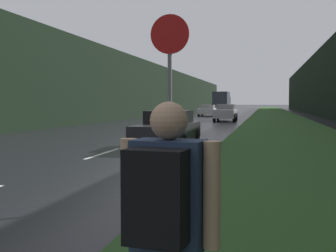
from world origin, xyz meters
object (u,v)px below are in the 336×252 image
Objects in this scene: car_passing_far at (226,112)px; car_oncoming at (208,110)px; stop_sign at (170,90)px; car_passing_near at (168,129)px; delivery_truck at (222,102)px; hitchhiker_with_backpack at (167,231)px.

car_passing_far is 1.03× the size of car_oncoming.
stop_sign reaches higher than car_passing_near.
car_passing_near is 0.61× the size of delivery_truck.
stop_sign is at bearing 93.52° from car_passing_far.
delivery_truck is (0.00, 17.00, 1.06)m from car_oncoming.
stop_sign is 8.51m from car_passing_near.
stop_sign is 0.67× the size of car_passing_far.
hitchhiker_with_backpack is at bearing -82.60° from car_oncoming.
car_passing_far is 0.63× the size of delivery_truck.
stop_sign is 4.85m from hitchhiker_with_backpack.
car_passing_near is at bearing -86.33° from delivery_truck.
delivery_truck is (-3.42, 30.28, 1.00)m from car_passing_far.
delivery_truck is (-6.38, 66.14, 0.79)m from hitchhiker_with_backpack.
car_passing_far is (-2.96, 35.86, -0.20)m from hitchhiker_with_backpack.
car_passing_far is at bearing 93.52° from stop_sign.
car_passing_far is at bearing -83.56° from delivery_truck.
stop_sign is 1.86× the size of hitchhiker_with_backpack.
delivery_truck is at bearing 101.76° from hitchhiker_with_backpack.
car_oncoming reaches higher than car_passing_near.
delivery_truck is at bearing -83.56° from car_passing_far.
hitchhiker_with_backpack is at bearing 102.98° from car_passing_near.
stop_sign is 61.73m from delivery_truck.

